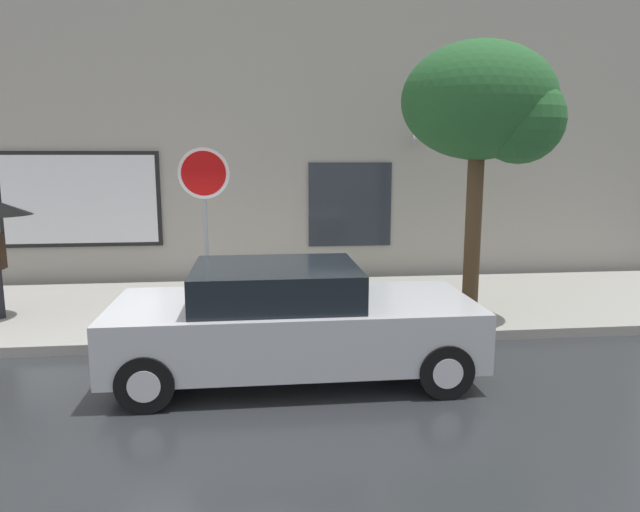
{
  "coord_description": "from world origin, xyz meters",
  "views": [
    {
      "loc": [
        0.75,
        -6.89,
        2.74
      ],
      "look_at": [
        1.71,
        1.8,
        1.2
      ],
      "focal_mm": 32.03,
      "sensor_mm": 36.0,
      "label": 1
    }
  ],
  "objects_px": {
    "fire_hydrant": "(322,294)",
    "street_tree": "(487,107)",
    "stop_sign": "(205,201)",
    "parked_car": "(291,321)"
  },
  "relations": [
    {
      "from": "fire_hydrant",
      "to": "street_tree",
      "type": "xyz_separation_m",
      "value": [
        2.59,
        -0.06,
        2.94
      ]
    },
    {
      "from": "parked_car",
      "to": "street_tree",
      "type": "bearing_deg",
      "value": 31.46
    },
    {
      "from": "fire_hydrant",
      "to": "stop_sign",
      "type": "xyz_separation_m",
      "value": [
        -1.79,
        -0.17,
        1.51
      ]
    },
    {
      "from": "parked_car",
      "to": "street_tree",
      "type": "height_order",
      "value": "street_tree"
    },
    {
      "from": "street_tree",
      "to": "fire_hydrant",
      "type": "bearing_deg",
      "value": 178.76
    },
    {
      "from": "stop_sign",
      "to": "street_tree",
      "type": "bearing_deg",
      "value": 1.47
    },
    {
      "from": "fire_hydrant",
      "to": "street_tree",
      "type": "relative_size",
      "value": 0.19
    },
    {
      "from": "fire_hydrant",
      "to": "street_tree",
      "type": "distance_m",
      "value": 3.92
    },
    {
      "from": "fire_hydrant",
      "to": "stop_sign",
      "type": "bearing_deg",
      "value": -174.64
    },
    {
      "from": "parked_car",
      "to": "stop_sign",
      "type": "xyz_separation_m",
      "value": [
        -1.17,
        1.85,
        1.36
      ]
    }
  ]
}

